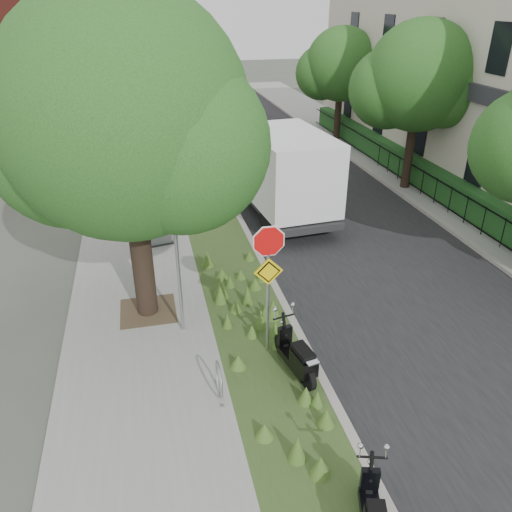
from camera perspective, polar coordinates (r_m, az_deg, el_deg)
The scene contains 19 objects.
ground at distance 11.62m, azimuth 8.87°, elevation -11.72°, with size 120.00×120.00×0.00m, color #4C5147.
sidewalk_near at distance 19.65m, azimuth -13.71°, elevation 5.09°, with size 3.50×60.00×0.12m, color gray.
verge at distance 19.77m, azimuth -5.72°, elevation 5.89°, with size 2.00×60.00×0.12m, color #2F4D21.
kerb_near at distance 19.90m, azimuth -2.86°, elevation 6.16°, with size 0.20×60.00×0.13m, color #9E9991.
road at distance 20.78m, azimuth 6.75°, elevation 6.76°, with size 7.00×60.00×0.01m, color black.
kerb_far at distance 22.14m, azimuth 15.41°, elevation 7.43°, with size 0.20×60.00×0.13m, color #9E9991.
footpath_far at distance 22.97m, azimuth 19.20°, elevation 7.59°, with size 3.20×60.00×0.12m, color gray.
street_tree_main at distance 11.41m, azimuth -15.01°, elevation 14.01°, with size 6.21×5.54×7.66m.
bare_post at distance 11.32m, azimuth -8.99°, elevation -0.02°, with size 0.08×0.08×4.00m.
bike_hoop at distance 10.29m, azimuth -4.25°, elevation -13.90°, with size 0.06×0.78×0.77m.
sign_assembly at distance 10.40m, azimuth 1.43°, elevation -0.99°, with size 0.94×0.08×3.22m.
fence_far at distance 22.28m, azimuth 17.22°, elevation 8.97°, with size 0.04×24.00×1.00m.
hedge_far at distance 22.63m, azimuth 18.78°, elevation 9.01°, with size 1.00×24.00×1.10m, color #1B4418.
brick_building at distance 30.97m, azimuth -25.25°, elevation 19.37°, with size 9.40×10.40×8.30m.
far_tree_b at distance 21.39m, azimuth 17.94°, elevation 18.40°, with size 4.83×4.31×6.56m.
far_tree_c at distance 28.58m, azimuth 9.57°, elevation 20.42°, with size 4.37×3.89×5.93m.
scooter_near at distance 10.70m, azimuth 4.91°, elevation -11.85°, with size 0.57×1.70×0.82m.
box_truck at distance 18.31m, azimuth 2.96°, elevation 9.92°, with size 2.87×6.21×2.73m.
utility_cabinet at distance 16.45m, azimuth -11.35°, elevation 3.36°, with size 1.03×0.79×1.23m.
Camera 1 is at (-3.71, -8.27, 7.28)m, focal length 35.00 mm.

